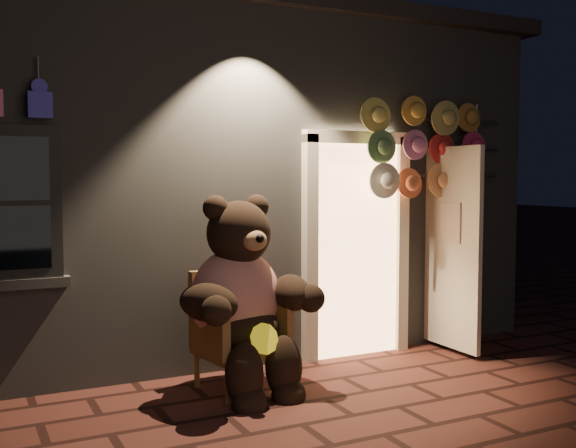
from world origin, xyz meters
TOP-DOWN VIEW (x-y plane):
  - ground at (0.00, 0.00)m, footprint 60.00×60.00m
  - shop_building at (0.00, 3.99)m, footprint 7.30×5.95m
  - wicker_armchair at (-0.10, 1.01)m, footprint 0.75×0.70m
  - teddy_bear at (-0.09, 0.88)m, footprint 1.23×1.03m
  - hat_rack at (2.05, 1.28)m, footprint 1.71×0.22m

SIDE VIEW (x-z plane):
  - ground at x=0.00m, z-range 0.00..0.00m
  - wicker_armchair at x=-0.10m, z-range 0.00..0.97m
  - teddy_bear at x=-0.09m, z-range -0.10..1.60m
  - shop_building at x=0.00m, z-range -0.02..3.49m
  - hat_rack at x=2.05m, z-range 0.78..3.31m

